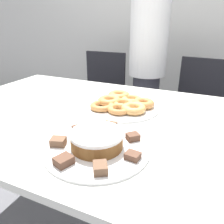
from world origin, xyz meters
name	(u,v)px	position (x,y,z in m)	size (l,w,h in m)	color
wall_back	(179,7)	(0.00, 1.63, 1.30)	(8.00, 0.05, 2.60)	silver
table	(113,131)	(0.00, 0.00, 0.69)	(1.85, 1.06, 0.76)	silver
person_standing	(147,66)	(-0.10, 0.94, 0.82)	(0.30, 0.30, 1.55)	#383842
office_chair_left	(100,104)	(-0.54, 0.90, 0.43)	(0.45, 0.45, 0.90)	black
office_chair_right	(195,119)	(0.34, 0.90, 0.43)	(0.49, 0.49, 0.90)	black
plate_cake	(97,148)	(0.06, -0.27, 0.76)	(0.38, 0.38, 0.01)	white
plate_donuts	(122,107)	(0.00, 0.13, 0.76)	(0.37, 0.37, 0.01)	white
frosted_cake	(97,139)	(0.06, -0.27, 0.80)	(0.19, 0.19, 0.06)	brown
lamington_0	(64,161)	(0.01, -0.40, 0.78)	(0.06, 0.07, 0.03)	brown
lamington_1	(100,168)	(0.13, -0.39, 0.78)	(0.06, 0.06, 0.03)	brown
lamington_2	(133,156)	(0.20, -0.29, 0.78)	(0.05, 0.04, 0.02)	brown
lamington_3	(133,137)	(0.16, -0.17, 0.78)	(0.06, 0.06, 0.02)	brown
lamington_4	(110,126)	(0.04, -0.13, 0.78)	(0.05, 0.06, 0.03)	brown
lamington_5	(80,129)	(-0.06, -0.20, 0.78)	(0.07, 0.07, 0.02)	brown
lamington_6	(58,141)	(-0.07, -0.32, 0.78)	(0.06, 0.06, 0.03)	brown
donut_0	(122,103)	(0.00, 0.13, 0.78)	(0.11, 0.11, 0.03)	#D18E4C
donut_1	(109,101)	(-0.08, 0.13, 0.79)	(0.12, 0.12, 0.04)	#D18E4C
donut_2	(102,106)	(-0.08, 0.06, 0.78)	(0.12, 0.12, 0.03)	#C68447
donut_3	(119,109)	(0.01, 0.05, 0.78)	(0.11, 0.11, 0.03)	#C68447
donut_4	(133,109)	(0.07, 0.08, 0.79)	(0.12, 0.12, 0.04)	tan
donut_5	(143,103)	(0.10, 0.16, 0.79)	(0.11, 0.11, 0.04)	#C68447
donut_6	(132,99)	(0.02, 0.21, 0.79)	(0.11, 0.11, 0.03)	tan
donut_7	(119,95)	(-0.06, 0.23, 0.79)	(0.12, 0.12, 0.04)	#D18E4C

